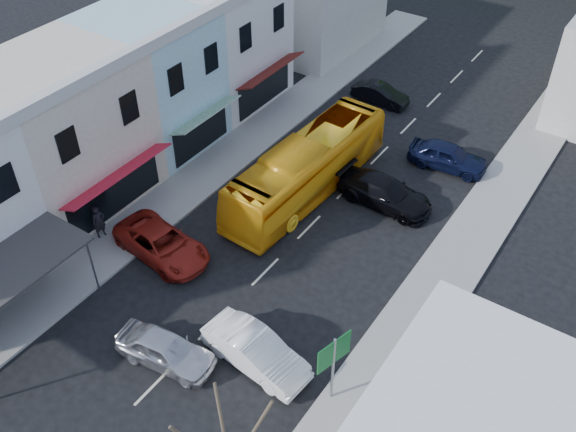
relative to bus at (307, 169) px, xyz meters
The scene contains 15 objects.
ground 10.77m from the bus, 80.44° to the right, with size 120.00×120.00×0.00m, color black.
sidewalk_left 5.94m from the bus, behind, with size 3.00×52.00×0.15m, color gray.
sidewalk_right 9.40m from the bus, ahead, with size 3.00×52.00×0.15m, color gray.
shopfront_row 12.30m from the bus, 152.79° to the right, with size 8.25×30.00×8.00m.
distant_block_left 19.46m from the bus, 121.82° to the left, with size 8.00×10.00×6.00m, color #B7B2A8.
bus is the anchor object (origin of this frame).
car_silver 13.30m from the bus, 83.96° to the right, with size 1.80×4.40×1.40m, color silver.
car_white 12.13m from the bus, 67.49° to the right, with size 1.80×4.40×1.40m, color white.
car_red 9.04m from the bus, 111.03° to the right, with size 1.90×4.60×1.40m, color maroon.
car_black_near 4.48m from the bus, 19.73° to the left, with size 1.84×4.50×1.40m, color black.
car_navy_mid 8.73m from the bus, 49.65° to the left, with size 1.80×4.40×1.40m, color black.
car_black_far 11.17m from the bus, 96.14° to the left, with size 1.80×4.40×1.40m, color black.
pedestrian_left 11.44m from the bus, 126.09° to the right, with size 0.60×0.40×1.70m, color black.
direction_sign 13.61m from the bus, 53.10° to the right, with size 0.63×1.68×3.76m, color #0D5220, non-canonical shape.
traffic_signal 19.84m from the bus, 64.99° to the left, with size 0.67×1.16×5.55m, color black, non-canonical shape.
Camera 1 is at (13.37, -13.81, 22.61)m, focal length 40.00 mm.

